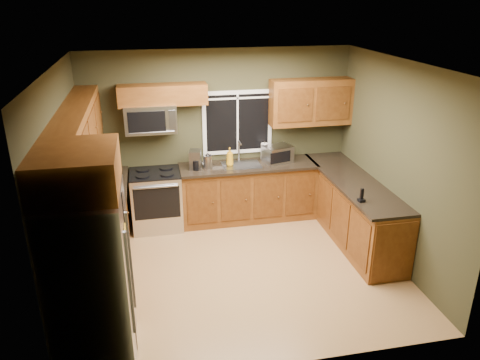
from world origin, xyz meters
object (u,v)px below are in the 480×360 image
object	(u,v)px
soap_bottle_c	(206,162)
paper_towel_roll	(264,151)
range	(157,200)
coffee_maker	(195,160)
toaster_oven	(278,154)
soap_bottle_a	(230,157)
microwave	(151,118)
cordless_phone	(361,198)
kettle	(208,161)
refrigerator	(91,281)

from	to	relation	value
soap_bottle_c	paper_towel_roll	bearing A→B (deg)	10.08
range	soap_bottle_c	world-z (taller)	soap_bottle_c
coffee_maker	toaster_oven	bearing A→B (deg)	1.64
soap_bottle_a	soap_bottle_c	xyz separation A→B (m)	(-0.37, 0.01, -0.06)
microwave	soap_bottle_a	bearing A→B (deg)	-5.16
soap_bottle_c	cordless_phone	distance (m)	2.47
kettle	soap_bottle_c	world-z (taller)	kettle
microwave	cordless_phone	distance (m)	3.24
microwave	kettle	distance (m)	1.07
range	coffee_maker	bearing A→B (deg)	0.09
soap_bottle_a	refrigerator	bearing A→B (deg)	-123.58
refrigerator	soap_bottle_c	bearing A→B (deg)	62.05
kettle	paper_towel_roll	xyz separation A→B (m)	(0.96, 0.22, 0.02)
paper_towel_roll	refrigerator	bearing A→B (deg)	-129.57
soap_bottle_a	range	bearing A→B (deg)	-178.51
paper_towel_roll	soap_bottle_a	xyz separation A→B (m)	(-0.60, -0.18, 0.01)
cordless_phone	kettle	bearing A→B (deg)	137.36
toaster_oven	paper_towel_roll	world-z (taller)	paper_towel_roll
range	soap_bottle_a	size ratio (longest dim) A/B	3.25
paper_towel_roll	soap_bottle_a	size ratio (longest dim) A/B	1.03
kettle	cordless_phone	xyz separation A→B (m)	(1.78, -1.64, -0.06)
soap_bottle_a	cordless_phone	xyz separation A→B (m)	(1.43, -1.69, -0.09)
refrigerator	microwave	xyz separation A→B (m)	(0.69, 2.91, 0.83)
coffee_maker	kettle	bearing A→B (deg)	-4.34
paper_towel_roll	soap_bottle_c	world-z (taller)	paper_towel_roll
microwave	coffee_maker	world-z (taller)	microwave
range	soap_bottle_c	size ratio (longest dim) A/B	5.84
toaster_oven	kettle	bearing A→B (deg)	-177.36
kettle	soap_bottle_c	xyz separation A→B (m)	(-0.02, 0.05, -0.03)
cordless_phone	toaster_oven	bearing A→B (deg)	110.99
microwave	range	bearing A→B (deg)	-89.98
kettle	paper_towel_roll	world-z (taller)	paper_towel_roll
kettle	cordless_phone	world-z (taller)	kettle
soap_bottle_a	coffee_maker	bearing A→B (deg)	-176.90
soap_bottle_c	cordless_phone	xyz separation A→B (m)	(1.80, -1.69, -0.03)
refrigerator	soap_bottle_a	bearing A→B (deg)	56.42
refrigerator	range	bearing A→B (deg)	76.03
toaster_oven	soap_bottle_c	world-z (taller)	toaster_oven
microwave	soap_bottle_c	distance (m)	1.07
toaster_oven	microwave	bearing A→B (deg)	177.15
range	cordless_phone	size ratio (longest dim) A/B	5.19
paper_towel_roll	soap_bottle_c	distance (m)	0.99
microwave	toaster_oven	size ratio (longest dim) A/B	1.54
paper_towel_roll	soap_bottle_a	bearing A→B (deg)	-163.39
microwave	soap_bottle_c	bearing A→B (deg)	-7.04
toaster_oven	refrigerator	bearing A→B (deg)	-133.22
kettle	coffee_maker	bearing A→B (deg)	175.66
toaster_oven	soap_bottle_a	distance (m)	0.78
toaster_oven	soap_bottle_c	xyz separation A→B (m)	(-1.15, -0.00, -0.05)
refrigerator	paper_towel_roll	size ratio (longest dim) A/B	6.03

